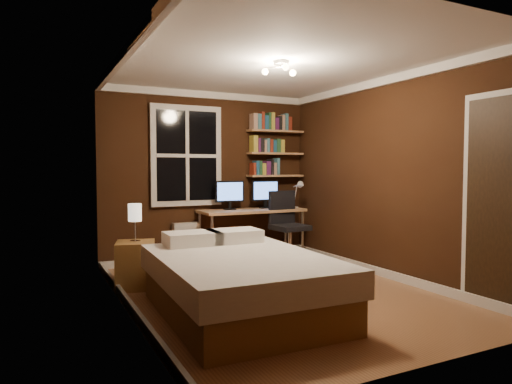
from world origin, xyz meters
name	(u,v)px	position (x,y,z in m)	size (l,w,h in m)	color
floor	(276,293)	(0.00, 0.00, 0.00)	(4.20, 4.20, 0.00)	brown
wall_back	(208,176)	(0.00, 2.10, 1.25)	(3.20, 0.04, 2.50)	black
wall_left	(126,181)	(-1.60, 0.00, 1.25)	(0.04, 4.20, 2.50)	black
wall_right	(389,178)	(1.60, 0.00, 1.25)	(0.04, 4.20, 2.50)	black
ceiling	(277,63)	(0.00, 0.00, 2.50)	(3.20, 4.20, 0.02)	white
window	(187,156)	(-0.35, 2.06, 1.55)	(1.06, 0.06, 1.46)	silver
door	(504,205)	(1.59, -1.55, 1.02)	(0.03, 0.82, 2.05)	black
ceiling_fixture	(281,71)	(0.00, -0.10, 2.40)	(0.44, 0.44, 0.18)	beige
bookshelf_lower	(275,176)	(1.08, 1.98, 1.25)	(0.92, 0.22, 0.03)	#A87B51
books_row_lower	(275,168)	(1.08, 1.98, 1.38)	(0.48, 0.16, 0.23)	maroon
bookshelf_middle	(275,154)	(1.08, 1.98, 1.60)	(0.92, 0.22, 0.03)	#A87B51
books_row_middle	(275,145)	(1.08, 1.98, 1.73)	(0.54, 0.16, 0.23)	navy
bookshelf_upper	(275,131)	(1.08, 1.98, 1.95)	(0.92, 0.22, 0.03)	#A87B51
books_row_upper	(276,123)	(1.08, 1.98, 2.08)	(0.66, 0.16, 0.23)	#235231
bed	(240,282)	(-0.65, -0.47, 0.30)	(1.53, 2.08, 0.69)	brown
nightstand	(136,265)	(-1.34, 0.89, 0.27)	(0.43, 0.43, 0.53)	brown
bedside_lamp	(135,223)	(-1.34, 0.89, 0.75)	(0.15, 0.15, 0.43)	beige
radiator	(186,243)	(-0.39, 1.99, 0.29)	(0.39, 0.14, 0.58)	beige
desk	(252,213)	(0.57, 1.78, 0.69)	(1.59, 0.60, 0.75)	#A87B51
monitor_left	(230,195)	(0.24, 1.86, 0.97)	(0.45, 0.12, 0.43)	black
monitor_right	(265,194)	(0.84, 1.86, 0.97)	(0.45, 0.12, 0.43)	black
desk_lamp	(298,194)	(1.28, 1.62, 0.97)	(0.14, 0.32, 0.44)	silver
office_chair	(288,235)	(0.96, 1.38, 0.40)	(0.57, 0.57, 1.03)	black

